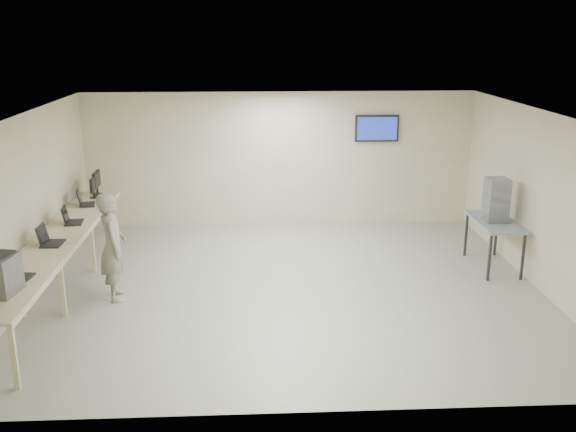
{
  "coord_description": "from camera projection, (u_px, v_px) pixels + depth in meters",
  "views": [
    {
      "loc": [
        -0.51,
        -9.58,
        4.02
      ],
      "look_at": [
        0.0,
        0.2,
        1.15
      ],
      "focal_mm": 40.0,
      "sensor_mm": 36.0,
      "label": 1
    }
  ],
  "objects": [
    {
      "name": "workbench",
      "position": [
        58.0,
        243.0,
        9.93
      ],
      "size": [
        0.76,
        6.0,
        0.9
      ],
      "color": "#C0B592",
      "rests_on": "ground"
    },
    {
      "name": "soldier",
      "position": [
        113.0,
        247.0,
        9.72
      ],
      "size": [
        0.55,
        0.7,
        1.68
      ],
      "primitive_type": "imported",
      "rotation": [
        0.0,
        0.0,
        1.83
      ],
      "color": "slate",
      "rests_on": "ground"
    },
    {
      "name": "monitor_far",
      "position": [
        97.0,
        181.0,
        12.46
      ],
      "size": [
        0.2,
        0.46,
        0.46
      ],
      "color": "black",
      "rests_on": "workbench"
    },
    {
      "name": "side_table",
      "position": [
        495.0,
        225.0,
        11.02
      ],
      "size": [
        0.66,
        1.41,
        0.85
      ],
      "color": "gray",
      "rests_on": "ground"
    },
    {
      "name": "storage_bins",
      "position": [
        496.0,
        200.0,
        10.9
      ],
      "size": [
        0.35,
        0.39,
        0.74
      ],
      "color": "gray",
      "rests_on": "side_table"
    },
    {
      "name": "laptop_2",
      "position": [
        70.0,
        219.0,
        10.67
      ],
      "size": [
        0.35,
        0.41,
        0.3
      ],
      "rotation": [
        0.0,
        0.0,
        0.12
      ],
      "color": "black",
      "rests_on": "workbench"
    },
    {
      "name": "laptop_0",
      "position": [
        16.0,
        274.0,
        8.29
      ],
      "size": [
        0.33,
        0.39,
        0.28
      ],
      "rotation": [
        0.0,
        0.0,
        -0.11
      ],
      "color": "black",
      "rests_on": "workbench"
    },
    {
      "name": "laptop_3",
      "position": [
        84.0,
        201.0,
        11.74
      ],
      "size": [
        0.38,
        0.42,
        0.29
      ],
      "rotation": [
        0.0,
        0.0,
        0.2
      ],
      "color": "black",
      "rests_on": "workbench"
    },
    {
      "name": "room",
      "position": [
        291.0,
        203.0,
        10.0
      ],
      "size": [
        8.01,
        7.01,
        2.81
      ],
      "color": "#A0A291",
      "rests_on": "ground"
    },
    {
      "name": "monitor_near",
      "position": [
        93.0,
        186.0,
        12.22
      ],
      "size": [
        0.18,
        0.41,
        0.4
      ],
      "color": "black",
      "rests_on": "workbench"
    },
    {
      "name": "laptop_1",
      "position": [
        48.0,
        239.0,
        9.62
      ],
      "size": [
        0.33,
        0.4,
        0.31
      ],
      "rotation": [
        0.0,
        0.0,
        -0.02
      ],
      "color": "black",
      "rests_on": "workbench"
    }
  ]
}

